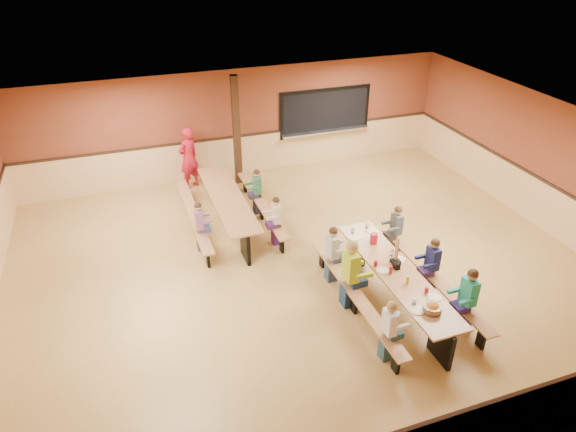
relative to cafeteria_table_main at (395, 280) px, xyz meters
name	(u,v)px	position (x,y,z in m)	size (l,w,h in m)	color
ground	(301,267)	(-1.26, 1.66, -0.53)	(12.00, 12.00, 0.00)	#A1783D
room_envelope	(301,240)	(-1.26, 1.66, 0.16)	(12.04, 10.04, 3.02)	brown
kitchen_pass_through	(325,114)	(1.34, 6.62, 0.96)	(2.78, 0.28, 1.38)	black
structural_post	(237,131)	(-1.46, 6.06, 0.97)	(0.18, 0.18, 3.00)	black
cafeteria_table_main	(395,280)	(0.00, 0.00, 0.00)	(1.91, 3.70, 0.74)	#A86E42
cafeteria_table_second	(228,205)	(-2.28, 3.91, 0.00)	(1.91, 3.70, 0.74)	#A86E42
seated_child_white_left	(389,331)	(-0.83, -1.23, 0.06)	(0.35, 0.28, 1.16)	white
seated_adult_yellow	(350,274)	(-0.83, 0.24, 0.18)	(0.46, 0.38, 1.40)	#ABCA1C
seated_child_grey_left	(332,254)	(-0.83, 1.07, 0.08)	(0.37, 0.30, 1.22)	#B8B8B8
seated_child_teal_right	(467,300)	(0.83, -1.04, 0.11)	(0.40, 0.32, 1.26)	teal
seated_child_navy_right	(431,266)	(0.83, 0.07, 0.08)	(0.37, 0.30, 1.21)	navy
seated_child_char_right	(396,231)	(0.83, 1.45, 0.06)	(0.36, 0.29, 1.18)	#4B5055
seated_child_purple_sec	(200,227)	(-3.10, 3.07, 0.05)	(0.34, 0.28, 1.15)	#925882
seated_child_green_sec	(257,192)	(-1.45, 4.24, 0.05)	(0.34, 0.28, 1.16)	#2F724B
seated_child_tan_sec	(276,221)	(-1.45, 2.73, 0.05)	(0.34, 0.28, 1.16)	beige
standing_woman	(188,158)	(-2.78, 6.21, 0.34)	(0.63, 0.41, 1.73)	red
punch_pitcher	(374,238)	(0.04, 1.00, 0.32)	(0.16, 0.16, 0.22)	#B2172B
chip_bowl	(432,308)	(-0.01, -1.19, 0.29)	(0.32, 0.32, 0.15)	orange
napkin_dispenser	(396,265)	(0.04, 0.08, 0.28)	(0.10, 0.14, 0.13)	black
condiment_mustard	(407,280)	(-0.01, -0.40, 0.30)	(0.06, 0.06, 0.17)	yellow
condiment_ketchup	(391,270)	(-0.15, -0.04, 0.30)	(0.06, 0.06, 0.17)	#B2140F
table_paddle	(396,257)	(0.12, 0.25, 0.35)	(0.16, 0.16, 0.56)	black
place_settings	(397,269)	(0.00, 0.00, 0.27)	(0.65, 3.30, 0.11)	beige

